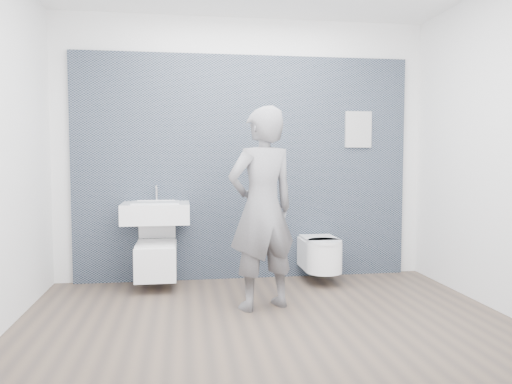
{
  "coord_description": "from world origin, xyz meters",
  "views": [
    {
      "loc": [
        -0.66,
        -3.88,
        1.32
      ],
      "look_at": [
        0.0,
        0.6,
        1.0
      ],
      "focal_mm": 35.0,
      "sensor_mm": 36.0,
      "label": 1
    }
  ],
  "objects": [
    {
      "name": "ground",
      "position": [
        0.0,
        0.0,
        0.0
      ],
      "size": [
        4.0,
        4.0,
        0.0
      ],
      "primitive_type": "plane",
      "color": "brown",
      "rests_on": "ground"
    },
    {
      "name": "room_shell",
      "position": [
        0.0,
        0.0,
        1.74
      ],
      "size": [
        4.0,
        4.0,
        4.0
      ],
      "color": "silver",
      "rests_on": "ground"
    },
    {
      "name": "tile_wall",
      "position": [
        0.0,
        1.47,
        0.0
      ],
      "size": [
        3.6,
        0.06,
        2.4
      ],
      "primitive_type": "cube",
      "color": "black",
      "rests_on": "ground"
    },
    {
      "name": "washbasin",
      "position": [
        -0.93,
        1.19,
        0.77
      ],
      "size": [
        0.67,
        0.5,
        0.5
      ],
      "color": "white",
      "rests_on": "ground"
    },
    {
      "name": "toilet_square",
      "position": [
        -0.93,
        1.16,
        0.31
      ],
      "size": [
        0.4,
        0.58,
        0.77
      ],
      "color": "white",
      "rests_on": "ground"
    },
    {
      "name": "toilet_rounded",
      "position": [
        0.77,
        1.13,
        0.3
      ],
      "size": [
        0.37,
        0.62,
        0.34
      ],
      "color": "white",
      "rests_on": "ground"
    },
    {
      "name": "info_placard",
      "position": [
        1.26,
        1.43,
        0.0
      ],
      "size": [
        0.3,
        0.03,
        0.39
      ],
      "primitive_type": "cube",
      "color": "white",
      "rests_on": "ground"
    },
    {
      "name": "visitor",
      "position": [
        0.02,
        0.35,
        0.87
      ],
      "size": [
        0.74,
        0.61,
        1.75
      ],
      "primitive_type": "imported",
      "rotation": [
        0.0,
        0.0,
        3.5
      ],
      "color": "slate",
      "rests_on": "ground"
    }
  ]
}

